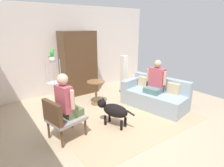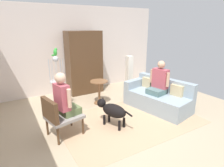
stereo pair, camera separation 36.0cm
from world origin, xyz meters
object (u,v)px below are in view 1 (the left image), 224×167
at_px(person_on_couch, 156,80).
at_px(armoire_cabinet, 78,63).
at_px(person_on_armchair, 66,100).
at_px(dog, 113,110).
at_px(armchair, 61,117).
at_px(parrot, 52,53).
at_px(couch, 154,96).
at_px(column_lamp, 124,75).
at_px(round_end_table, 96,89).
at_px(bird_cage_stand, 55,87).

xyz_separation_m(person_on_couch, armoire_cabinet, (-1.15, 2.21, 0.22)).
height_order(person_on_armchair, dog, person_on_armchair).
height_order(armchair, parrot, parrot).
xyz_separation_m(couch, column_lamp, (0.04, 1.37, 0.31)).
bearing_deg(armchair, column_lamp, 28.00).
height_order(parrot, column_lamp, parrot).
bearing_deg(dog, round_end_table, 76.10).
distance_m(couch, parrot, 2.87).
xyz_separation_m(couch, person_on_armchair, (-2.51, -0.03, 0.49)).
xyz_separation_m(armchair, person_on_couch, (2.63, 0.02, 0.29)).
relative_size(column_lamp, armoire_cabinet, 0.62).
distance_m(person_on_armchair, column_lamp, 2.91).
height_order(parrot, armoire_cabinet, armoire_cabinet).
distance_m(round_end_table, dog, 1.30).
bearing_deg(armoire_cabinet, bird_cage_stand, -139.22).
height_order(person_on_couch, bird_cage_stand, bird_cage_stand).
bearing_deg(bird_cage_stand, person_on_armchair, -99.22).
relative_size(person_on_armchair, dog, 1.01).
bearing_deg(round_end_table, bird_cage_stand, 172.97).
bearing_deg(person_on_couch, armoire_cabinet, 117.41).
distance_m(dog, bird_cage_stand, 1.63).
bearing_deg(round_end_table, parrot, 172.90).
xyz_separation_m(armchair, armoire_cabinet, (1.48, 2.23, 0.51)).
relative_size(couch, column_lamp, 1.50).
xyz_separation_m(armchair, dog, (1.13, -0.15, -0.11)).
xyz_separation_m(round_end_table, parrot, (-1.09, 0.14, 1.09)).
relative_size(armchair, person_on_armchair, 0.95).
height_order(dog, parrot, parrot).
relative_size(bird_cage_stand, armoire_cabinet, 0.72).
height_order(dog, armoire_cabinet, armoire_cabinet).
bearing_deg(couch, column_lamp, 88.38).
bearing_deg(armchair, bird_cage_stand, 74.73).
xyz_separation_m(couch, dog, (-1.52, -0.20, 0.07)).
height_order(dog, column_lamp, column_lamp).
height_order(person_on_couch, round_end_table, person_on_couch).
bearing_deg(dog, bird_cage_stand, 119.43).
distance_m(couch, person_on_armchair, 2.56).
bearing_deg(bird_cage_stand, parrot, 0.00).
distance_m(dog, armoire_cabinet, 2.48).
bearing_deg(person_on_couch, parrot, 151.56).
height_order(round_end_table, parrot, parrot).
bearing_deg(person_on_couch, bird_cage_stand, 151.67).
xyz_separation_m(armchair, person_on_armchair, (0.14, 0.03, 0.31)).
bearing_deg(bird_cage_stand, dog, -60.57).
distance_m(person_on_armchair, parrot, 1.44).
bearing_deg(armoire_cabinet, round_end_table, -91.96).
distance_m(armchair, person_on_armchair, 0.34).
height_order(couch, dog, couch).
bearing_deg(parrot, couch, -27.47).
relative_size(couch, parrot, 9.49).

